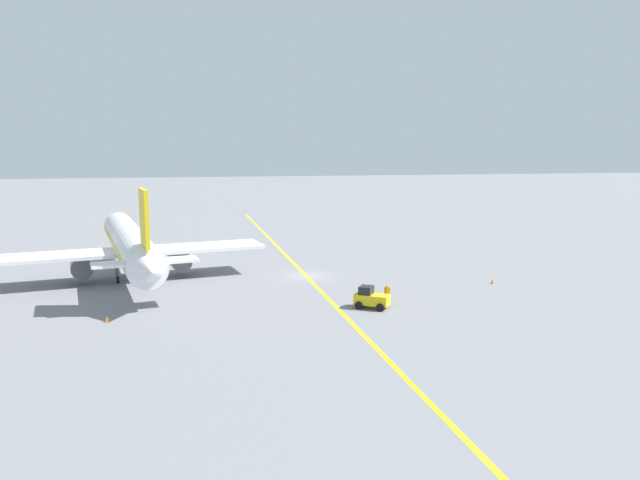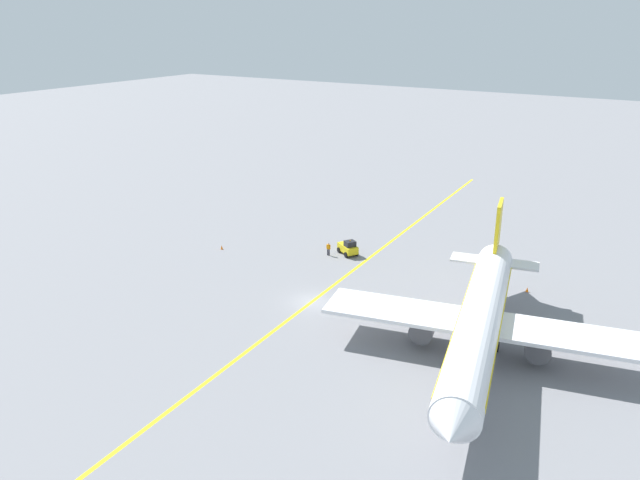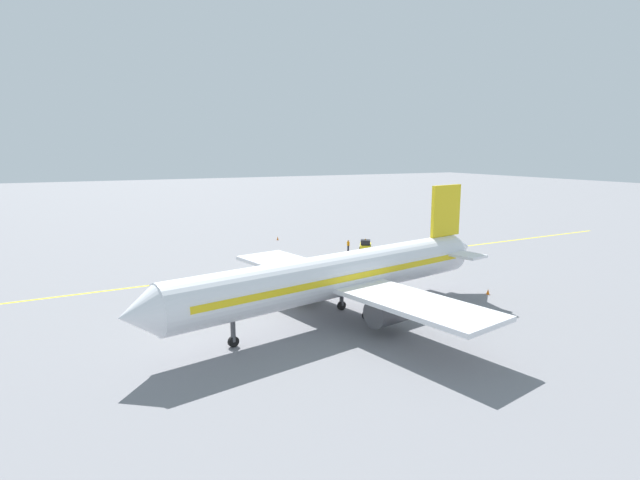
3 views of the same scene
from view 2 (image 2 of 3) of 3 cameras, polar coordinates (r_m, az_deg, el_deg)
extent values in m
plane|color=slate|center=(66.52, -0.75, -5.67)|extent=(400.00, 400.00, 0.00)
cube|color=yellow|center=(66.51, -0.75, -5.67)|extent=(5.35, 119.91, 0.01)
cylinder|color=white|center=(56.07, 14.42, -7.15)|extent=(9.60, 30.11, 3.60)
cone|color=white|center=(42.20, 11.97, -16.74)|extent=(3.84, 3.04, 3.42)
cone|color=white|center=(71.10, 15.86, -1.15)|extent=(3.60, 3.56, 3.06)
cube|color=yellow|center=(56.00, 14.43, -7.01)|extent=(9.03, 27.18, 0.50)
cube|color=white|center=(57.28, 14.47, -7.36)|extent=(28.47, 10.76, 0.36)
cylinder|color=#4C4C51|center=(57.78, 19.34, -9.05)|extent=(2.80, 3.58, 2.20)
cylinder|color=#4C4C51|center=(58.35, 9.44, -7.82)|extent=(2.80, 3.58, 2.20)
cube|color=yellow|center=(67.44, 16.00, 1.31)|extent=(1.16, 3.99, 5.00)
cube|color=white|center=(68.26, 15.66, -1.92)|extent=(9.30, 4.17, 0.24)
cylinder|color=#4C4C51|center=(48.97, 12.94, -14.55)|extent=(0.36, 0.36, 2.00)
cylinder|color=black|center=(49.53, 12.85, -15.51)|extent=(0.44, 0.84, 0.80)
cylinder|color=#4C4C51|center=(58.87, 15.99, -8.58)|extent=(0.36, 0.36, 2.00)
cylinder|color=black|center=(59.34, 15.90, -9.43)|extent=(0.44, 0.84, 0.80)
cylinder|color=#4C4C51|center=(59.04, 12.88, -8.19)|extent=(0.36, 0.36, 2.00)
cylinder|color=black|center=(59.51, 12.80, -9.04)|extent=(0.44, 0.84, 0.80)
cube|color=gold|center=(79.25, 2.56, -0.75)|extent=(3.33, 2.88, 0.90)
cube|color=black|center=(78.52, 2.76, -0.33)|extent=(1.61, 1.67, 0.70)
sphere|color=orange|center=(78.37, 2.76, -0.04)|extent=(0.16, 0.16, 0.16)
cylinder|color=black|center=(78.95, 3.37, -1.20)|extent=(0.72, 0.59, 0.70)
cylinder|color=black|center=(78.27, 2.41, -1.37)|extent=(0.72, 0.59, 0.70)
cylinder|color=black|center=(80.54, 2.70, -0.75)|extent=(0.72, 0.59, 0.70)
cylinder|color=black|center=(79.88, 1.75, -0.92)|extent=(0.72, 0.59, 0.70)
cylinder|color=#23232D|center=(78.87, 0.84, -1.13)|extent=(0.16, 0.16, 0.85)
cylinder|color=#23232D|center=(78.96, 0.71, -1.10)|extent=(0.16, 0.16, 0.85)
cube|color=orange|center=(78.66, 0.78, -0.62)|extent=(0.37, 0.23, 0.60)
cylinder|color=orange|center=(78.55, 0.93, -0.65)|extent=(0.10, 0.10, 0.55)
cylinder|color=orange|center=(78.76, 0.63, -0.59)|extent=(0.10, 0.10, 0.55)
sphere|color=tan|center=(78.51, 0.78, -0.34)|extent=(0.22, 0.22, 0.22)
cone|color=orange|center=(72.39, 18.41, -4.32)|extent=(0.32, 0.32, 0.55)
cone|color=orange|center=(81.98, -8.98, -0.66)|extent=(0.32, 0.32, 0.55)
camera|label=1|loc=(119.59, 21.42, 11.75)|focal=35.00mm
camera|label=3|loc=(39.42, 61.92, -13.49)|focal=28.00mm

